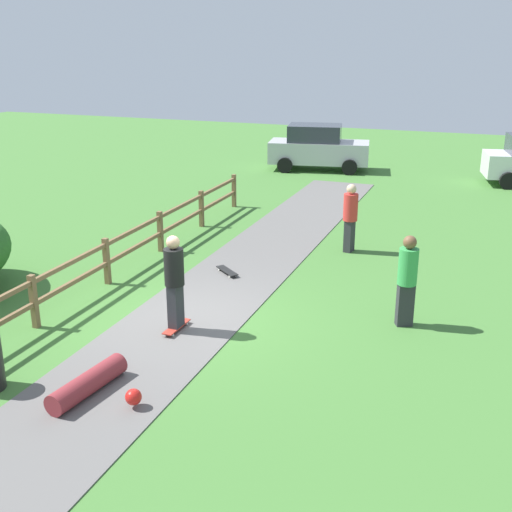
# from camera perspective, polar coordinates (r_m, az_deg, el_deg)

# --- Properties ---
(ground_plane) EXTENTS (60.00, 60.00, 0.00)m
(ground_plane) POSITION_cam_1_polar(r_m,az_deg,el_deg) (13.33, -6.34, -5.68)
(ground_plane) COLOR #427533
(asphalt_path) EXTENTS (2.40, 28.00, 0.02)m
(asphalt_path) POSITION_cam_1_polar(r_m,az_deg,el_deg) (13.33, -6.34, -5.64)
(asphalt_path) COLOR #605E5B
(asphalt_path) RESTS_ON ground_plane
(wooden_fence) EXTENTS (0.12, 18.12, 1.10)m
(wooden_fence) POSITION_cam_1_polar(r_m,az_deg,el_deg) (14.38, -15.74, -1.57)
(wooden_fence) COLOR brown
(wooden_fence) RESTS_ON ground_plane
(skater_riding) EXTENTS (0.39, 0.81, 1.93)m
(skater_riding) POSITION_cam_1_polar(r_m,az_deg,el_deg) (12.50, -7.15, -1.93)
(skater_riding) COLOR #B23326
(skater_riding) RESTS_ON asphalt_path
(skater_fallen) EXTENTS (1.30, 1.60, 0.36)m
(skater_fallen) POSITION_cam_1_polar(r_m,az_deg,el_deg) (10.92, -14.21, -10.83)
(skater_fallen) COLOR maroon
(skater_fallen) RESTS_ON asphalt_path
(skateboard_loose) EXTENTS (0.74, 0.67, 0.08)m
(skateboard_loose) POSITION_cam_1_polar(r_m,az_deg,el_deg) (15.78, -2.55, -1.30)
(skateboard_loose) COLOR black
(skateboard_loose) RESTS_ON asphalt_path
(bystander_red) EXTENTS (0.44, 0.44, 1.83)m
(bystander_red) POSITION_cam_1_polar(r_m,az_deg,el_deg) (17.36, 8.25, 3.61)
(bystander_red) COLOR #2D2D33
(bystander_red) RESTS_ON ground_plane
(bystander_green) EXTENTS (0.51, 0.51, 1.86)m
(bystander_green) POSITION_cam_1_polar(r_m,az_deg,el_deg) (13.03, 13.09, -1.74)
(bystander_green) COLOR #2D2D33
(bystander_green) RESTS_ON ground_plane
(parked_car_silver) EXTENTS (4.44, 2.58, 1.92)m
(parked_car_silver) POSITION_cam_1_polar(r_m,az_deg,el_deg) (28.32, 5.44, 9.43)
(parked_car_silver) COLOR #B7B7BC
(parked_car_silver) RESTS_ON ground_plane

